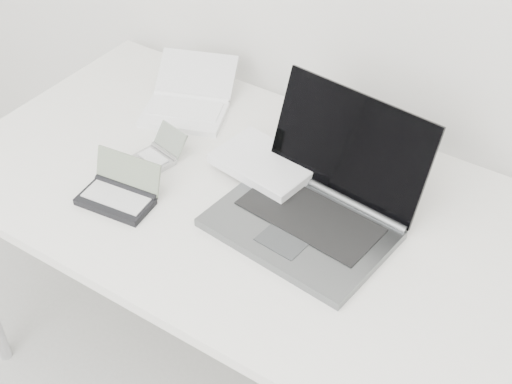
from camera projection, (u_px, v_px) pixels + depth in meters
The scene contains 5 objects.
desk at pixel (276, 222), 1.66m from camera, with size 1.60×0.80×0.73m.
laptop_large at pixel (303, 194), 1.60m from camera, with size 0.52×0.39×0.25m.
netbook_open_white at pixel (188, 103), 1.92m from camera, with size 0.29×0.32×0.10m.
pda_silver at pixel (159, 154), 1.75m from camera, with size 0.11×0.13×0.07m.
palmtop_charcoal at pixel (119, 193), 1.64m from camera, with size 0.18×0.14×0.09m.
Camera 1 is at (0.63, 0.51, 1.82)m, focal length 50.00 mm.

